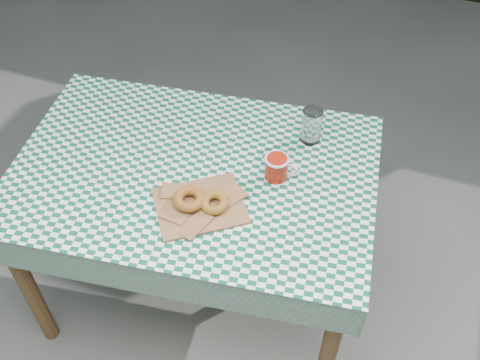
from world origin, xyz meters
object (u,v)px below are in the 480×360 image
at_px(paper_bag, 200,205).
at_px(coffee_mug, 276,167).
at_px(table, 199,236).
at_px(drinking_glass, 311,126).

bearing_deg(paper_bag, coffee_mug, 48.22).
bearing_deg(table, drinking_glass, 33.24).
bearing_deg(drinking_glass, paper_bag, -120.05).
height_order(table, paper_bag, paper_bag).
bearing_deg(table, paper_bag, -66.26).
bearing_deg(coffee_mug, drinking_glass, 69.67).
distance_m(paper_bag, coffee_mug, 0.29).
height_order(table, drinking_glass, drinking_glass).
height_order(table, coffee_mug, coffee_mug).
xyz_separation_m(paper_bag, coffee_mug, (0.19, 0.22, 0.04)).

